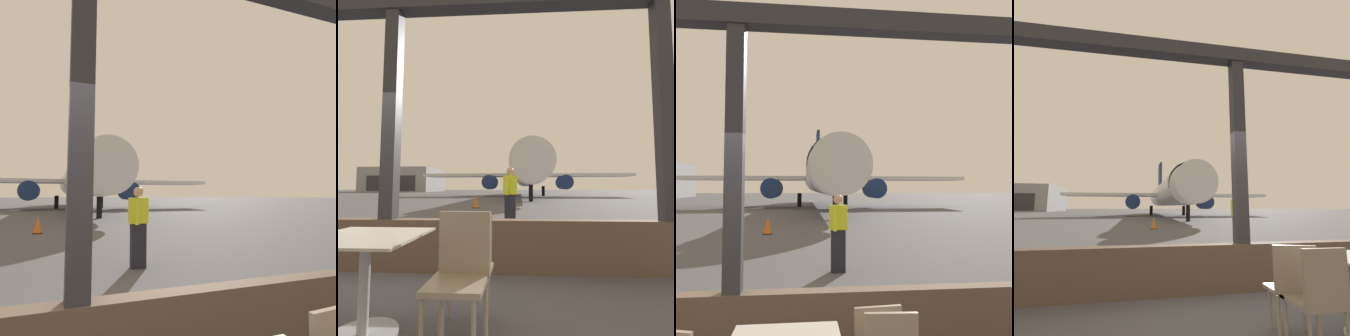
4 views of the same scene
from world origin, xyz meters
TOP-DOWN VIEW (x-y plane):
  - ground_plane at (0.00, 40.00)m, footprint 220.00×220.00m
  - window_frame at (0.00, 0.00)m, footprint 7.89×0.24m
  - airplane at (2.75, 31.31)m, footprint 28.19×34.50m
  - ground_crew_worker at (1.57, 3.88)m, footprint 0.40×0.54m
  - traffic_cone at (-0.69, 10.86)m, footprint 0.36×0.36m

SIDE VIEW (x-z plane):
  - ground_plane at x=0.00m, z-range 0.00..0.00m
  - traffic_cone at x=-0.69m, z-range -0.02..0.70m
  - ground_crew_worker at x=1.57m, z-range 0.03..1.77m
  - window_frame at x=0.00m, z-range -0.62..3.39m
  - airplane at x=2.75m, z-range -1.81..8.18m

